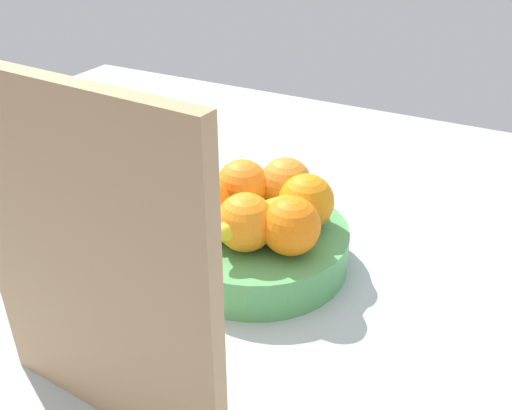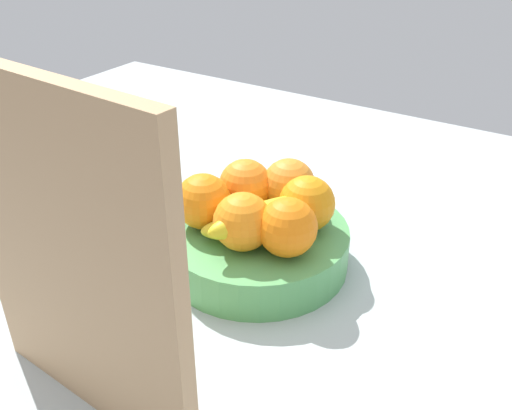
% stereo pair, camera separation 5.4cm
% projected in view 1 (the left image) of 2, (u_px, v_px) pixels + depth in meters
% --- Properties ---
extents(ground_plane, '(1.80, 1.40, 0.03)m').
position_uv_depth(ground_plane, '(262.00, 272.00, 0.84)').
color(ground_plane, '#ADB7BA').
extents(fruit_bowl, '(0.26, 0.26, 0.06)m').
position_uv_depth(fruit_bowl, '(256.00, 247.00, 0.82)').
color(fruit_bowl, '#53A25B').
rests_on(fruit_bowl, ground_plane).
extents(orange_front_left, '(0.08, 0.08, 0.08)m').
position_uv_depth(orange_front_left, '(242.00, 186.00, 0.83)').
color(orange_front_left, orange).
rests_on(orange_front_left, fruit_bowl).
extents(orange_front_right, '(0.08, 0.08, 0.08)m').
position_uv_depth(orange_front_right, '(202.00, 203.00, 0.79)').
color(orange_front_right, orange).
rests_on(orange_front_right, fruit_bowl).
extents(orange_center, '(0.08, 0.08, 0.08)m').
position_uv_depth(orange_center, '(243.00, 222.00, 0.74)').
color(orange_center, orange).
rests_on(orange_center, fruit_bowl).
extents(orange_back_left, '(0.08, 0.08, 0.08)m').
position_uv_depth(orange_back_left, '(291.00, 226.00, 0.74)').
color(orange_back_left, orange).
rests_on(orange_back_left, fruit_bowl).
extents(orange_back_right, '(0.08, 0.08, 0.08)m').
position_uv_depth(orange_back_right, '(306.00, 202.00, 0.79)').
color(orange_back_right, orange).
rests_on(orange_back_right, fruit_bowl).
extents(orange_top_stack, '(0.08, 0.08, 0.08)m').
position_uv_depth(orange_top_stack, '(284.00, 184.00, 0.84)').
color(orange_top_stack, orange).
rests_on(orange_top_stack, fruit_bowl).
extents(banana_bunch, '(0.15, 0.17, 0.06)m').
position_uv_depth(banana_bunch, '(265.00, 221.00, 0.76)').
color(banana_bunch, gold).
rests_on(banana_bunch, fruit_bowl).
extents(cutting_board, '(0.28, 0.04, 0.36)m').
position_uv_depth(cutting_board, '(91.00, 273.00, 0.51)').
color(cutting_board, tan).
rests_on(cutting_board, ground_plane).
extents(thermos_tumbler, '(0.07, 0.07, 0.16)m').
position_uv_depth(thermos_tumbler, '(128.00, 170.00, 0.92)').
color(thermos_tumbler, beige).
rests_on(thermos_tumbler, ground_plane).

